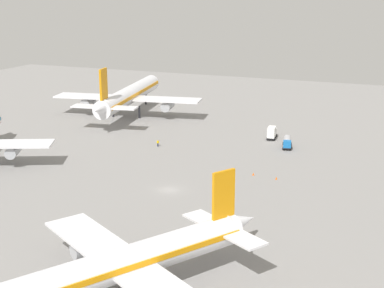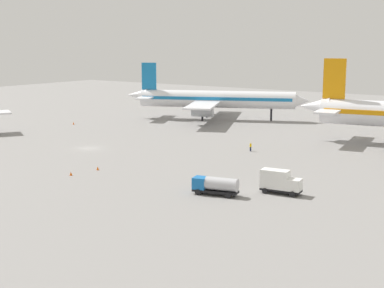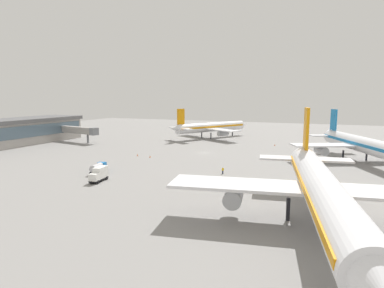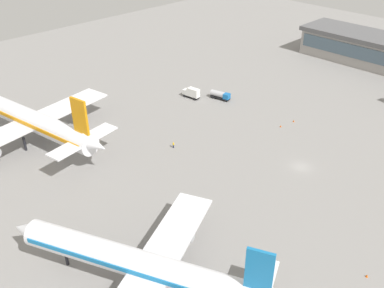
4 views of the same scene
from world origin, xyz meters
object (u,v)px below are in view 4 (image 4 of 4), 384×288
at_px(ground_crew_worker, 173,145).
at_px(airplane_distant, 143,265).
at_px(catering_truck, 192,93).
at_px(safety_cone_near_gate, 281,126).
at_px(fuel_truck, 220,95).
at_px(safety_cone_mid_apron, 367,276).
at_px(safety_cone_far_side, 294,121).
at_px(airplane_at_gate, 28,118).

bearing_deg(ground_crew_worker, airplane_distant, 91.13).
bearing_deg(catering_truck, airplane_distant, 122.21).
bearing_deg(ground_crew_worker, safety_cone_near_gate, -154.59).
bearing_deg(fuel_truck, safety_cone_near_gate, -16.79).
bearing_deg(safety_cone_mid_apron, safety_cone_far_side, -43.63).
bearing_deg(safety_cone_far_side, airplane_at_gate, 53.31).
xyz_separation_m(airplane_at_gate, safety_cone_near_gate, (-41.82, -52.01, -6.00)).
distance_m(airplane_at_gate, safety_cone_far_side, 71.55).
relative_size(airplane_at_gate, catering_truck, 9.79).
height_order(ground_crew_worker, safety_cone_near_gate, ground_crew_worker).
xyz_separation_m(fuel_truck, catering_truck, (6.87, 5.67, 0.31)).
bearing_deg(safety_cone_far_side, safety_cone_near_gate, 81.46).
bearing_deg(airplane_at_gate, catering_truck, -112.63).
bearing_deg(catering_truck, airplane_at_gate, 69.82).
height_order(airplane_at_gate, airplane_distant, airplane_at_gate).
relative_size(airplane_distant, ground_crew_worker, 28.04).
bearing_deg(airplane_at_gate, safety_cone_far_side, -136.44).
relative_size(ground_crew_worker, safety_cone_mid_apron, 2.78).
distance_m(airplane_distant, safety_cone_mid_apron, 37.85).
bearing_deg(safety_cone_near_gate, ground_crew_worker, 65.78).
height_order(ground_crew_worker, safety_cone_mid_apron, ground_crew_worker).
bearing_deg(safety_cone_mid_apron, airplane_distant, 49.26).
height_order(fuel_truck, catering_truck, catering_truck).
bearing_deg(fuel_truck, airplane_distant, -70.14).
relative_size(airplane_distant, safety_cone_near_gate, 78.03).
distance_m(airplane_at_gate, airplane_distant, 59.51).
xyz_separation_m(airplane_at_gate, catering_truck, (-10.97, -47.98, -4.60)).
bearing_deg(airplane_distant, safety_cone_mid_apron, -155.10).
bearing_deg(airplane_at_gate, safety_cone_mid_apron, -177.19).
bearing_deg(safety_cone_near_gate, airplane_distant, 105.23).
height_order(fuel_truck, safety_cone_near_gate, fuel_truck).
relative_size(ground_crew_worker, safety_cone_near_gate, 2.78).
bearing_deg(ground_crew_worker, catering_truck, -93.80).
bearing_deg(safety_cone_far_side, safety_cone_mid_apron, 136.37).
height_order(airplane_distant, catering_truck, airplane_distant).
distance_m(fuel_truck, catering_truck, 8.91).
distance_m(safety_cone_near_gate, safety_cone_mid_apron, 53.18).
bearing_deg(fuel_truck, airplane_at_gate, -121.27).
distance_m(catering_truck, safety_cone_near_gate, 31.15).
xyz_separation_m(catering_truck, ground_crew_worker, (-18.08, 24.37, -0.85)).
relative_size(airplane_at_gate, airplane_distant, 1.21).
height_order(safety_cone_near_gate, safety_cone_mid_apron, same).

